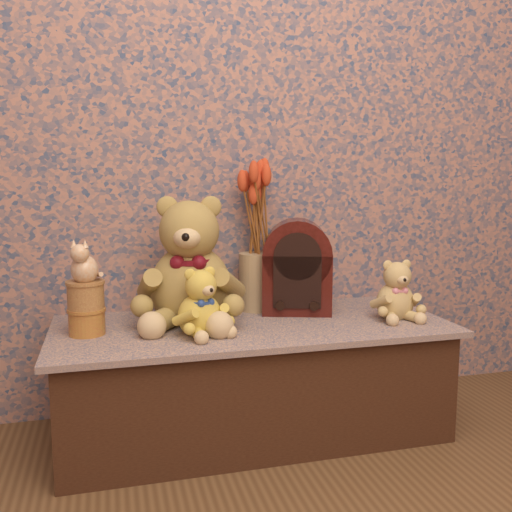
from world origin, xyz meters
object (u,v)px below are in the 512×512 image
(teddy_medium, at_px, (199,298))
(cat_figurine, at_px, (84,260))
(ceramic_vase, at_px, (256,282))
(biscuit_tin_lower, at_px, (87,322))
(teddy_large, at_px, (190,255))
(teddy_small, at_px, (396,287))
(cathedral_radio, at_px, (297,266))

(teddy_medium, bearing_deg, cat_figurine, 143.43)
(ceramic_vase, xyz_separation_m, biscuit_tin_lower, (-0.61, -0.19, -0.07))
(teddy_large, bearing_deg, cat_figurine, -154.44)
(teddy_large, height_order, ceramic_vase, teddy_large)
(teddy_medium, distance_m, biscuit_tin_lower, 0.37)
(teddy_large, relative_size, teddy_small, 2.07)
(biscuit_tin_lower, bearing_deg, teddy_small, -3.40)
(teddy_large, xyz_separation_m, ceramic_vase, (0.26, 0.11, -0.13))
(teddy_large, bearing_deg, teddy_medium, -75.00)
(teddy_large, relative_size, teddy_medium, 2.01)
(cathedral_radio, height_order, biscuit_tin_lower, cathedral_radio)
(teddy_large, distance_m, ceramic_vase, 0.31)
(teddy_large, height_order, cat_figurine, teddy_large)
(teddy_medium, relative_size, cat_figurine, 1.67)
(teddy_small, bearing_deg, teddy_medium, -174.64)
(teddy_medium, bearing_deg, teddy_large, 68.74)
(teddy_large, height_order, teddy_small, teddy_large)
(cathedral_radio, bearing_deg, teddy_small, -12.98)
(cat_figurine, bearing_deg, teddy_small, 15.48)
(cat_figurine, bearing_deg, ceramic_vase, 35.86)
(teddy_medium, bearing_deg, ceramic_vase, 23.59)
(teddy_large, distance_m, biscuit_tin_lower, 0.40)
(ceramic_vase, distance_m, biscuit_tin_lower, 0.64)
(teddy_small, bearing_deg, teddy_large, 172.58)
(teddy_medium, relative_size, cathedral_radio, 0.67)
(ceramic_vase, bearing_deg, cathedral_radio, -25.52)
(teddy_small, bearing_deg, biscuit_tin_lower, -179.96)
(teddy_medium, bearing_deg, cathedral_radio, 4.70)
(cathedral_radio, bearing_deg, teddy_large, -155.57)
(ceramic_vase, height_order, biscuit_tin_lower, ceramic_vase)
(ceramic_vase, bearing_deg, biscuit_tin_lower, -163.02)
(teddy_small, distance_m, cat_figurine, 1.06)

